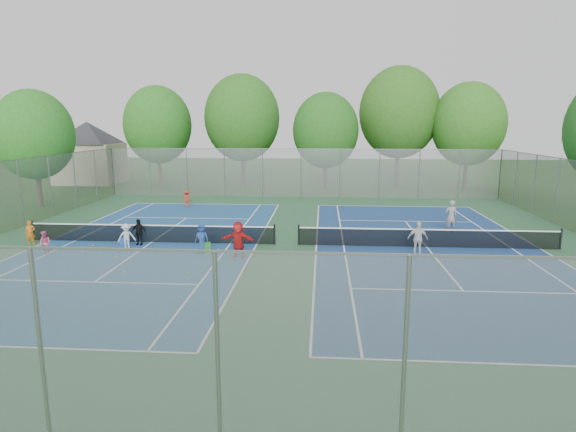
% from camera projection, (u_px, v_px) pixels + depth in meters
% --- Properties ---
extents(ground, '(120.00, 120.00, 0.00)m').
position_uv_depth(ground, '(287.00, 245.00, 24.42)').
color(ground, '#234D18').
rests_on(ground, ground).
extents(court_pad, '(32.00, 32.00, 0.01)m').
position_uv_depth(court_pad, '(287.00, 245.00, 24.42)').
color(court_pad, '#295737').
rests_on(court_pad, ground).
extents(court_left, '(10.97, 23.77, 0.01)m').
position_uv_depth(court_left, '(152.00, 242.00, 24.91)').
color(court_left, navy).
rests_on(court_left, court_pad).
extents(court_right, '(10.97, 23.77, 0.01)m').
position_uv_depth(court_right, '(427.00, 247.00, 23.92)').
color(court_right, navy).
rests_on(court_right, court_pad).
extents(net_left, '(12.87, 0.10, 0.91)m').
position_uv_depth(net_left, '(152.00, 234.00, 24.82)').
color(net_left, black).
rests_on(net_left, ground).
extents(net_right, '(12.87, 0.10, 0.91)m').
position_uv_depth(net_right, '(427.00, 238.00, 23.84)').
color(net_right, black).
rests_on(net_right, ground).
extents(fence_north, '(32.00, 0.10, 4.00)m').
position_uv_depth(fence_north, '(301.00, 173.00, 39.70)').
color(fence_north, gray).
rests_on(fence_north, ground).
extents(fence_south, '(32.00, 0.10, 4.00)m').
position_uv_depth(fence_south, '(218.00, 362.00, 8.37)').
color(fence_south, gray).
rests_on(fence_south, ground).
extents(house, '(11.03, 11.03, 7.30)m').
position_uv_depth(house, '(88.00, 142.00, 48.66)').
color(house, '#B7A88C').
rests_on(house, ground).
extents(tree_nw, '(6.40, 6.40, 9.58)m').
position_uv_depth(tree_nw, '(158.00, 125.00, 45.82)').
color(tree_nw, '#443326').
rests_on(tree_nw, ground).
extents(tree_nl, '(7.20, 7.20, 10.69)m').
position_uv_depth(tree_nl, '(242.00, 118.00, 46.11)').
color(tree_nl, '#443326').
rests_on(tree_nl, ground).
extents(tree_nc, '(6.00, 6.00, 8.85)m').
position_uv_depth(tree_nc, '(326.00, 131.00, 43.81)').
color(tree_nc, '#443326').
rests_on(tree_nc, ground).
extents(tree_nr, '(7.60, 7.60, 11.42)m').
position_uv_depth(tree_nr, '(399.00, 113.00, 45.94)').
color(tree_nr, '#443326').
rests_on(tree_nr, ground).
extents(tree_ne, '(6.60, 6.60, 9.77)m').
position_uv_depth(tree_ne, '(469.00, 124.00, 43.76)').
color(tree_ne, '#443326').
rests_on(tree_ne, ground).
extents(tree_side_w, '(5.60, 5.60, 8.47)m').
position_uv_depth(tree_side_w, '(34.00, 135.00, 34.55)').
color(tree_side_w, '#443326').
rests_on(tree_side_w, ground).
extents(ball_crate, '(0.51, 0.51, 0.34)m').
position_uv_depth(ball_crate, '(124.00, 241.00, 24.47)').
color(ball_crate, blue).
rests_on(ball_crate, ground).
extents(ball_hopper, '(0.35, 0.35, 0.56)m').
position_uv_depth(ball_hopper, '(208.00, 249.00, 22.60)').
color(ball_hopper, '#238225').
rests_on(ball_hopper, ground).
extents(student_a, '(0.55, 0.48, 1.26)m').
position_uv_depth(student_a, '(30.00, 233.00, 24.24)').
color(student_a, orange).
rests_on(student_a, ground).
extents(student_b, '(0.67, 0.59, 1.16)m').
position_uv_depth(student_b, '(45.00, 243.00, 22.38)').
color(student_b, '#DB557D').
rests_on(student_b, ground).
extents(student_c, '(0.96, 0.81, 1.29)m').
position_uv_depth(student_c, '(127.00, 237.00, 23.37)').
color(student_c, beige).
rests_on(student_c, ground).
extents(student_d, '(0.82, 0.41, 1.35)m').
position_uv_depth(student_d, '(139.00, 232.00, 24.23)').
color(student_d, black).
rests_on(student_d, ground).
extents(student_e, '(0.76, 0.56, 1.40)m').
position_uv_depth(student_e, '(202.00, 239.00, 22.78)').
color(student_e, navy).
rests_on(student_e, ground).
extents(student_f, '(1.65, 0.80, 1.70)m').
position_uv_depth(student_f, '(238.00, 240.00, 21.91)').
color(student_f, red).
rests_on(student_f, ground).
extents(child_far_baseline, '(0.93, 0.74, 1.26)m').
position_uv_depth(child_far_baseline, '(187.00, 199.00, 35.18)').
color(child_far_baseline, red).
rests_on(child_far_baseline, ground).
extents(instructor, '(0.70, 0.49, 1.85)m').
position_uv_depth(instructor, '(451.00, 217.00, 26.96)').
color(instructor, gray).
rests_on(instructor, ground).
extents(teen_court_b, '(0.94, 0.41, 1.59)m').
position_uv_depth(teen_court_b, '(418.00, 239.00, 22.38)').
color(teen_court_b, silver).
rests_on(teen_court_b, ground).
extents(tennis_ball_0, '(0.07, 0.07, 0.07)m').
position_uv_depth(tennis_ball_0, '(33.00, 272.00, 19.81)').
color(tennis_ball_0, gold).
rests_on(tennis_ball_0, ground).
extents(tennis_ball_1, '(0.07, 0.07, 0.07)m').
position_uv_depth(tennis_ball_1, '(189.00, 273.00, 19.69)').
color(tennis_ball_1, yellow).
rests_on(tennis_ball_1, ground).
extents(tennis_ball_2, '(0.07, 0.07, 0.07)m').
position_uv_depth(tennis_ball_2, '(117.00, 255.00, 22.50)').
color(tennis_ball_2, '#B1CC2F').
rests_on(tennis_ball_2, ground).
extents(tennis_ball_3, '(0.07, 0.07, 0.07)m').
position_uv_depth(tennis_ball_3, '(124.00, 272.00, 19.89)').
color(tennis_ball_3, '#BAE234').
rests_on(tennis_ball_3, ground).
extents(tennis_ball_4, '(0.07, 0.07, 0.07)m').
position_uv_depth(tennis_ball_4, '(82.00, 251.00, 23.04)').
color(tennis_ball_4, '#C1E735').
rests_on(tennis_ball_4, ground).
extents(tennis_ball_5, '(0.07, 0.07, 0.07)m').
position_uv_depth(tennis_ball_5, '(27.00, 281.00, 18.74)').
color(tennis_ball_5, yellow).
rests_on(tennis_ball_5, ground).
extents(tennis_ball_6, '(0.07, 0.07, 0.07)m').
position_uv_depth(tennis_ball_6, '(89.00, 249.00, 23.53)').
color(tennis_ball_6, '#CAE635').
rests_on(tennis_ball_6, ground).
extents(tennis_ball_7, '(0.07, 0.07, 0.07)m').
position_uv_depth(tennis_ball_7, '(218.00, 250.00, 23.29)').
color(tennis_ball_7, yellow).
rests_on(tennis_ball_7, ground).
extents(tennis_ball_8, '(0.07, 0.07, 0.07)m').
position_uv_depth(tennis_ball_8, '(93.00, 246.00, 24.11)').
color(tennis_ball_8, '#B9D030').
rests_on(tennis_ball_8, ground).
extents(tennis_ball_9, '(0.07, 0.07, 0.07)m').
position_uv_depth(tennis_ball_9, '(180.00, 250.00, 23.26)').
color(tennis_ball_9, '#CEDB33').
rests_on(tennis_ball_9, ground).
extents(tennis_ball_10, '(0.07, 0.07, 0.07)m').
position_uv_depth(tennis_ball_10, '(206.00, 266.00, 20.70)').
color(tennis_ball_10, '#B9DB32').
rests_on(tennis_ball_10, ground).
extents(tennis_ball_11, '(0.07, 0.07, 0.07)m').
position_uv_depth(tennis_ball_11, '(116.00, 257.00, 22.03)').
color(tennis_ball_11, yellow).
rests_on(tennis_ball_11, ground).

